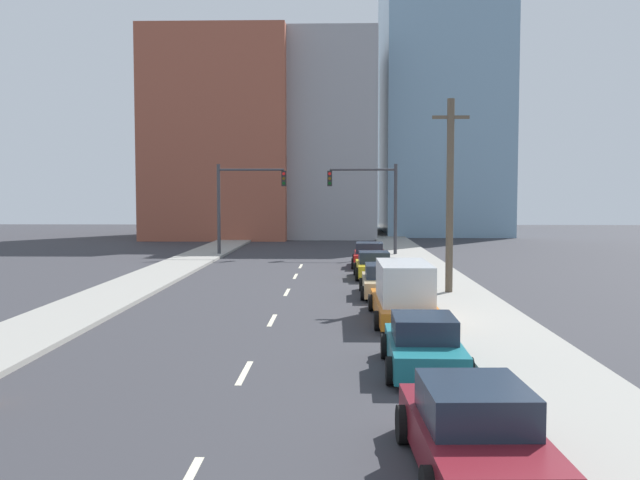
% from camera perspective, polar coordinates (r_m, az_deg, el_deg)
% --- Properties ---
extents(sidewalk_left, '(3.19, 101.15, 0.17)m').
position_cam_1_polar(sidewalk_left, '(54.65, -8.82, -0.94)').
color(sidewalk_left, gray).
rests_on(sidewalk_left, ground).
extents(sidewalk_right, '(3.19, 101.15, 0.17)m').
position_cam_1_polar(sidewalk_right, '(54.00, 6.92, -0.98)').
color(sidewalk_right, gray).
rests_on(sidewalk_right, ground).
extents(lane_stripe_at_15m, '(0.16, 2.40, 0.01)m').
position_cam_1_polar(lane_stripe_at_15m, '(18.27, -6.06, -10.50)').
color(lane_stripe_at_15m, beige).
rests_on(lane_stripe_at_15m, ground).
extents(lane_stripe_at_22m, '(0.16, 2.40, 0.01)m').
position_cam_1_polar(lane_stripe_at_22m, '(25.48, -3.85, -6.42)').
color(lane_stripe_at_22m, beige).
rests_on(lane_stripe_at_22m, ground).
extents(lane_stripe_at_29m, '(0.16, 2.40, 0.01)m').
position_cam_1_polar(lane_stripe_at_29m, '(32.56, -2.66, -4.19)').
color(lane_stripe_at_29m, beige).
rests_on(lane_stripe_at_29m, ground).
extents(lane_stripe_at_35m, '(0.16, 2.40, 0.01)m').
position_cam_1_polar(lane_stripe_at_35m, '(38.76, -1.98, -2.92)').
color(lane_stripe_at_35m, beige).
rests_on(lane_stripe_at_35m, ground).
extents(lane_stripe_at_41m, '(0.16, 2.40, 0.01)m').
position_cam_1_polar(lane_stripe_at_41m, '(44.10, -1.55, -2.11)').
color(lane_stripe_at_41m, beige).
rests_on(lane_stripe_at_41m, ground).
extents(building_brick_left, '(14.00, 16.00, 20.37)m').
position_cam_1_polar(building_brick_left, '(75.37, -7.72, 8.03)').
color(building_brick_left, '#9E513D').
rests_on(building_brick_left, ground).
extents(building_office_center, '(12.00, 20.00, 20.50)m').
position_cam_1_polar(building_office_center, '(78.44, -0.17, 7.94)').
color(building_office_center, '#99999E').
rests_on(building_office_center, ground).
extents(building_glass_right, '(13.00, 20.00, 29.83)m').
position_cam_1_polar(building_glass_right, '(83.63, 9.55, 10.84)').
color(building_glass_right, '#7A9EB7').
rests_on(building_glass_right, ground).
extents(traffic_signal_left, '(5.00, 0.35, 6.60)m').
position_cam_1_polar(traffic_signal_left, '(51.53, -6.58, 3.51)').
color(traffic_signal_left, '#38383D').
rests_on(traffic_signal_left, ground).
extents(traffic_signal_right, '(5.00, 0.35, 6.60)m').
position_cam_1_polar(traffic_signal_right, '(51.08, 4.50, 3.52)').
color(traffic_signal_right, '#38383D').
rests_on(traffic_signal_right, ground).
extents(utility_pole_right_mid, '(1.60, 0.32, 8.60)m').
position_cam_1_polar(utility_pole_right_mid, '(31.66, 10.35, 3.55)').
color(utility_pole_right_mid, brown).
rests_on(utility_pole_right_mid, ground).
extents(sedan_maroon, '(2.26, 4.69, 1.47)m').
position_cam_1_polar(sedan_maroon, '(12.03, 12.23, -14.83)').
color(sedan_maroon, maroon).
rests_on(sedan_maroon, ground).
extents(sedan_teal, '(2.09, 4.41, 1.42)m').
position_cam_1_polar(sedan_teal, '(18.38, 8.28, -8.36)').
color(sedan_teal, '#196B75').
rests_on(sedan_teal, ground).
extents(box_truck_orange, '(2.30, 6.22, 2.08)m').
position_cam_1_polar(box_truck_orange, '(25.32, 6.70, -4.25)').
color(box_truck_orange, orange).
rests_on(box_truck_orange, ground).
extents(sedan_tan, '(2.21, 4.71, 1.39)m').
position_cam_1_polar(sedan_tan, '(31.54, 5.18, -3.30)').
color(sedan_tan, tan).
rests_on(sedan_tan, ground).
extents(sedan_yellow, '(2.11, 4.30, 1.41)m').
position_cam_1_polar(sedan_yellow, '(38.00, 4.33, -2.07)').
color(sedan_yellow, gold).
rests_on(sedan_yellow, ground).
extents(sedan_red, '(2.27, 4.68, 1.49)m').
position_cam_1_polar(sedan_red, '(43.88, 3.96, -1.26)').
color(sedan_red, red).
rests_on(sedan_red, ground).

